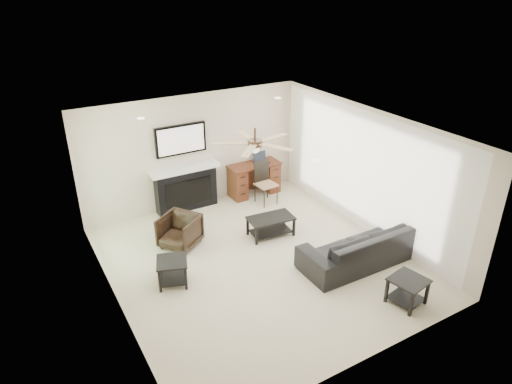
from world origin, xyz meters
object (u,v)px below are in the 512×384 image
(coffee_table, at_px, (271,226))
(desk, at_px, (254,179))
(sofa, at_px, (361,246))
(armchair, at_px, (180,231))
(fireplace_unit, at_px, (185,169))

(coffee_table, relative_size, desk, 0.74)
(sofa, relative_size, coffee_table, 2.52)
(coffee_table, bearing_deg, sofa, -55.17)
(sofa, bearing_deg, armchair, -38.98)
(armchair, xyz_separation_m, coffee_table, (1.70, -0.55, -0.11))
(fireplace_unit, bearing_deg, desk, -2.81)
(coffee_table, height_order, fireplace_unit, fireplace_unit)
(sofa, distance_m, armchair, 3.37)
(sofa, xyz_separation_m, coffee_table, (-0.90, 1.60, -0.13))
(sofa, height_order, coffee_table, sofa)
(sofa, distance_m, desk, 3.43)
(desk, bearing_deg, coffee_table, -110.17)
(sofa, height_order, fireplace_unit, fireplace_unit)
(fireplace_unit, bearing_deg, sofa, -61.67)
(armchair, relative_size, desk, 0.57)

